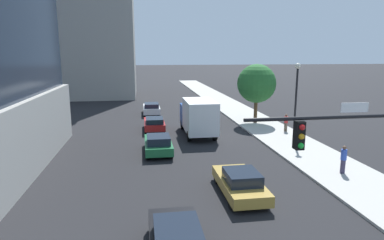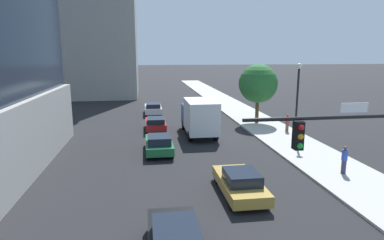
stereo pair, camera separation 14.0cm
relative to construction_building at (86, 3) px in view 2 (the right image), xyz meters
name	(u,v)px [view 2 (the right image)]	position (x,y,z in m)	size (l,w,h in m)	color
sidewalk	(283,137)	(20.76, -32.19, -15.12)	(4.52, 120.00, 0.15)	#B2AFA8
construction_building	(86,3)	(0.00, 0.00, 0.00)	(16.72, 23.18, 36.46)	#9E9B93
traffic_light_pole	(354,144)	(16.75, -47.52, -11.31)	(6.58, 0.48, 5.56)	black
street_lamp	(298,91)	(21.12, -33.70, -10.97)	(0.44, 0.44, 6.30)	black
street_tree	(258,84)	(20.47, -26.18, -11.02)	(3.94, 3.94, 6.01)	brown
car_white	(153,108)	(9.97, -19.26, -14.45)	(1.93, 4.58, 1.45)	silver
car_red	(156,123)	(9.97, -27.77, -14.49)	(1.87, 4.19, 1.34)	red
car_green	(159,144)	(9.97, -35.00, -14.48)	(1.93, 4.41, 1.43)	#1E6638
car_gold	(240,183)	(13.77, -43.00, -14.52)	(1.93, 4.64, 1.38)	#AD8938
box_truck	(199,116)	(13.77, -30.17, -13.41)	(2.49, 6.53, 3.26)	#1E4799
pedestrian_red_shirt	(287,123)	(21.87, -30.49, -14.22)	(0.34, 0.34, 1.62)	brown
pedestrian_blue_shirt	(344,160)	(20.67, -41.22, -14.18)	(0.34, 0.34, 1.70)	#38334C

